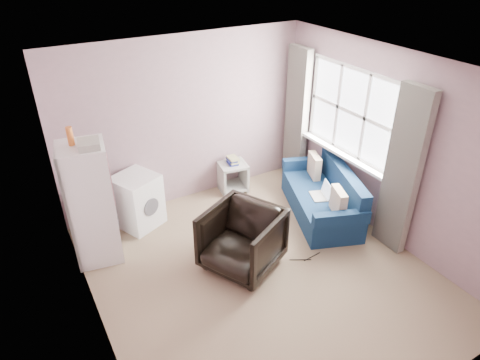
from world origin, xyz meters
The scene contains 8 objects.
room centered at (0.02, 0.01, 1.25)m, with size 3.84×4.24×2.54m.
armchair centered at (-0.13, 0.23, 0.43)m, with size 0.84×0.79×0.87m, color black.
fridge centered at (-1.62, 1.31, 0.80)m, with size 0.63×0.62×1.79m.
washing_machine centered at (-0.95, 1.74, 0.40)m, with size 0.72×0.72×0.77m.
side_table centered at (0.67, 1.91, 0.28)m, with size 0.49×0.49×0.59m.
sofa centered at (1.49, 0.62, 0.27)m, with size 1.31×1.84×0.75m.
window_dressing centered at (1.78, 0.70, 1.11)m, with size 0.17×2.62×2.18m.
floor_cables centered at (0.64, -0.08, 0.01)m, with size 0.43×0.15×0.01m.
Camera 1 is at (-2.23, -3.35, 3.63)m, focal length 32.00 mm.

